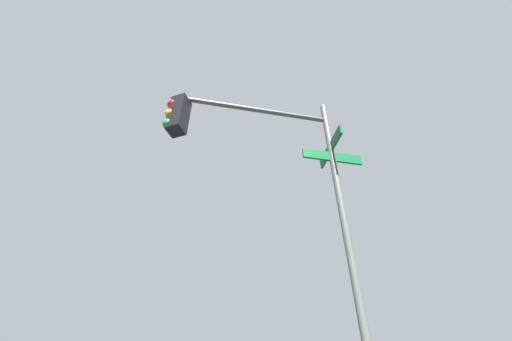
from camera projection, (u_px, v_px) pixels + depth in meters
traffic_signal_near at (266, 169)px, 5.61m from camera, size 3.09×2.04×6.29m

